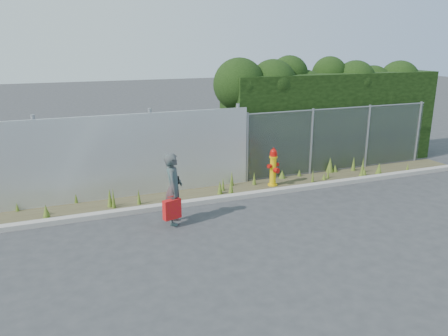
% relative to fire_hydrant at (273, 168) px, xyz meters
% --- Properties ---
extents(ground, '(80.00, 80.00, 0.00)m').
position_rel_fire_hydrant_xyz_m(ground, '(-1.58, -2.39, -0.54)').
color(ground, '#323335').
rests_on(ground, ground).
extents(curb, '(16.00, 0.22, 0.12)m').
position_rel_fire_hydrant_xyz_m(curb, '(-1.58, -0.59, -0.48)').
color(curb, '#9D958D').
rests_on(curb, ground).
extents(weed_strip, '(16.00, 1.23, 0.54)m').
position_rel_fire_hydrant_xyz_m(weed_strip, '(-1.42, 0.05, -0.44)').
color(weed_strip, '#453E27').
rests_on(weed_strip, ground).
extents(corrugated_fence, '(8.50, 0.21, 2.30)m').
position_rel_fire_hydrant_xyz_m(corrugated_fence, '(-4.83, 0.62, 0.56)').
color(corrugated_fence, silver).
rests_on(corrugated_fence, ground).
extents(chainlink_fence, '(6.50, 0.07, 2.05)m').
position_rel_fire_hydrant_xyz_m(chainlink_fence, '(2.66, 0.61, 0.49)').
color(chainlink_fence, gray).
rests_on(chainlink_fence, ground).
extents(hedge, '(7.78, 1.72, 3.56)m').
position_rel_fire_hydrant_xyz_m(hedge, '(2.74, 1.62, 1.39)').
color(hedge, black).
rests_on(hedge, ground).
extents(fire_hydrant, '(0.37, 0.33, 1.12)m').
position_rel_fire_hydrant_xyz_m(fire_hydrant, '(0.00, 0.00, 0.00)').
color(fire_hydrant, '#DCB10B').
rests_on(fire_hydrant, ground).
extents(woman, '(0.56, 0.69, 1.63)m').
position_rel_fire_hydrant_xyz_m(woman, '(-3.31, -1.52, 0.27)').
color(woman, '#106965').
rests_on(woman, ground).
extents(red_tote_bag, '(0.40, 0.15, 0.53)m').
position_rel_fire_hydrant_xyz_m(red_tote_bag, '(-3.41, -1.73, -0.12)').
color(red_tote_bag, red).
extents(black_shoulder_bag, '(0.22, 0.09, 0.17)m').
position_rel_fire_hydrant_xyz_m(black_shoulder_bag, '(-3.25, -1.40, 0.43)').
color(black_shoulder_bag, black).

